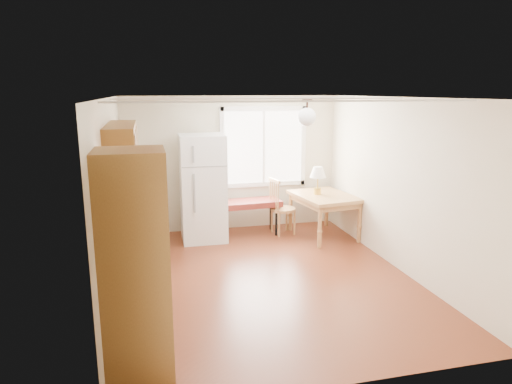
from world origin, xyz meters
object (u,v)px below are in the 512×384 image
object	(u,v)px
refrigerator	(203,188)
chair	(278,203)
bench	(243,205)
dining_table	(324,200)

from	to	relation	value
refrigerator	chair	xyz separation A→B (m)	(1.36, -0.06, -0.33)
bench	dining_table	size ratio (longest dim) A/B	1.03
refrigerator	dining_table	size ratio (longest dim) A/B	1.37
refrigerator	dining_table	bearing A→B (deg)	-8.25
refrigerator	bench	world-z (taller)	refrigerator
dining_table	refrigerator	bearing A→B (deg)	162.18
bench	chair	world-z (taller)	chair
refrigerator	bench	xyz separation A→B (m)	(0.73, 0.08, -0.36)
refrigerator	chair	bearing A→B (deg)	-1.61
dining_table	chair	distance (m)	0.82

